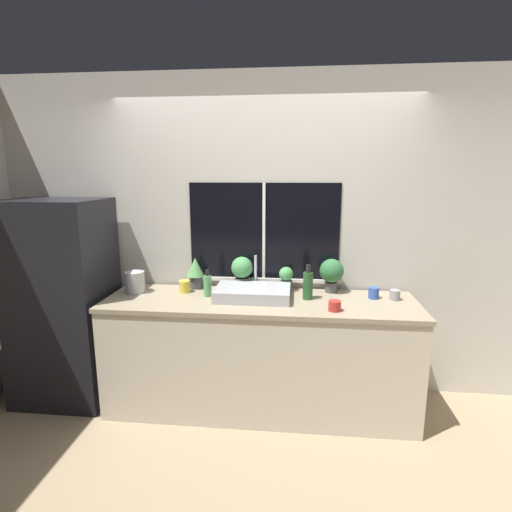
% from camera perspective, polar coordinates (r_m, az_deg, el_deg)
% --- Properties ---
extents(ground_plane, '(14.00, 14.00, 0.00)m').
position_cam_1_polar(ground_plane, '(3.26, -0.10, -23.69)').
color(ground_plane, '#937F60').
extents(wall_back, '(8.00, 0.09, 2.70)m').
position_cam_1_polar(wall_back, '(3.43, 1.18, 2.74)').
color(wall_back, '#BCB7AD').
rests_on(wall_back, ground_plane).
extents(wall_left, '(0.06, 7.00, 2.70)m').
position_cam_1_polar(wall_left, '(4.91, -26.00, 4.29)').
color(wall_left, '#BCB7AD').
rests_on(wall_left, ground_plane).
extents(wall_right, '(0.06, 7.00, 2.70)m').
position_cam_1_polar(wall_right, '(4.64, 31.83, 3.34)').
color(wall_right, '#BCB7AD').
rests_on(wall_right, ground_plane).
extents(counter, '(2.44, 0.70, 0.92)m').
position_cam_1_polar(counter, '(3.31, 0.52, -13.82)').
color(counter, beige).
rests_on(counter, ground_plane).
extents(refrigerator, '(0.76, 0.64, 1.69)m').
position_cam_1_polar(refrigerator, '(3.70, -25.93, -5.87)').
color(refrigerator, black).
rests_on(refrigerator, ground_plane).
extents(sink, '(0.59, 0.43, 0.30)m').
position_cam_1_polar(sink, '(3.17, -0.46, -5.25)').
color(sink, '#ADADB2').
rests_on(sink, counter).
extents(potted_plant_far_left, '(0.15, 0.15, 0.27)m').
position_cam_1_polar(potted_plant_far_left, '(3.45, -8.64, -2.14)').
color(potted_plant_far_left, '#4C4C51').
rests_on(potted_plant_far_left, counter).
extents(potted_plant_center_left, '(0.18, 0.18, 0.28)m').
position_cam_1_polar(potted_plant_center_left, '(3.37, -2.02, -2.10)').
color(potted_plant_center_left, '#4C4C51').
rests_on(potted_plant_center_left, counter).
extents(potted_plant_center_right, '(0.12, 0.12, 0.21)m').
position_cam_1_polar(potted_plant_center_right, '(3.35, 4.32, -3.20)').
color(potted_plant_center_right, '#4C4C51').
rests_on(potted_plant_center_right, counter).
extents(potted_plant_far_right, '(0.20, 0.20, 0.28)m').
position_cam_1_polar(potted_plant_far_right, '(3.35, 10.74, -2.31)').
color(potted_plant_far_right, '#4C4C51').
rests_on(potted_plant_far_right, counter).
extents(soap_bottle, '(0.06, 0.06, 0.22)m').
position_cam_1_polar(soap_bottle, '(3.23, -6.94, -4.18)').
color(soap_bottle, '#519E5B').
rests_on(soap_bottle, counter).
extents(bottle_tall, '(0.08, 0.08, 0.28)m').
position_cam_1_polar(bottle_tall, '(3.15, 7.42, -4.12)').
color(bottle_tall, '#235128').
rests_on(bottle_tall, counter).
extents(mug_grey, '(0.08, 0.08, 0.08)m').
position_cam_1_polar(mug_grey, '(3.31, 19.23, -5.28)').
color(mug_grey, gray).
rests_on(mug_grey, counter).
extents(mug_red, '(0.09, 0.09, 0.08)m').
position_cam_1_polar(mug_red, '(2.94, 11.18, -6.99)').
color(mug_red, '#B72D28').
rests_on(mug_red, counter).
extents(mug_yellow, '(0.09, 0.09, 0.10)m').
position_cam_1_polar(mug_yellow, '(3.37, -10.16, -4.30)').
color(mug_yellow, gold).
rests_on(mug_yellow, counter).
extents(mug_blue, '(0.08, 0.08, 0.09)m').
position_cam_1_polar(mug_blue, '(3.30, 16.46, -5.07)').
color(mug_blue, '#3351AD').
rests_on(mug_blue, counter).
extents(kettle, '(0.16, 0.16, 0.20)m').
position_cam_1_polar(kettle, '(3.45, -16.91, -3.47)').
color(kettle, '#B2B2B7').
rests_on(kettle, counter).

